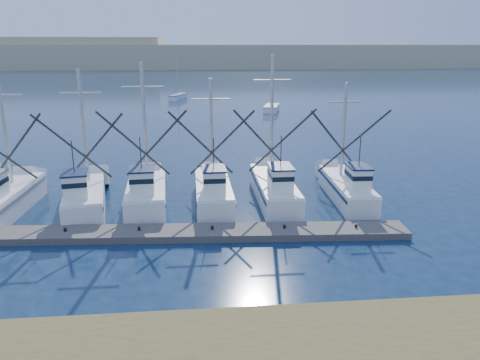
% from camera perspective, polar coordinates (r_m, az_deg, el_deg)
% --- Properties ---
extents(ground, '(500.00, 500.00, 0.00)m').
position_cam_1_polar(ground, '(22.21, 10.56, -11.40)').
color(ground, '#0D2039').
rests_on(ground, ground).
extents(floating_dock, '(29.65, 3.76, 0.39)m').
position_cam_1_polar(floating_dock, '(26.40, -12.17, -6.41)').
color(floating_dock, '#58524E').
rests_on(floating_dock, ground).
extents(dune_ridge, '(360.00, 60.00, 10.00)m').
position_cam_1_polar(dune_ridge, '(228.98, -4.24, 14.88)').
color(dune_ridge, tan).
rests_on(dune_ridge, ground).
extents(trawler_fleet, '(29.31, 9.83, 9.93)m').
position_cam_1_polar(trawler_fleet, '(31.04, -12.81, -1.53)').
color(trawler_fleet, white).
rests_on(trawler_fleet, ground).
extents(sailboat_near, '(3.40, 5.99, 8.10)m').
position_cam_1_polar(sailboat_near, '(74.52, 3.86, 8.71)').
color(sailboat_near, white).
rests_on(sailboat_near, ground).
extents(sailboat_far, '(3.43, 6.29, 8.10)m').
position_cam_1_polar(sailboat_far, '(91.73, -7.56, 10.02)').
color(sailboat_far, white).
rests_on(sailboat_far, ground).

